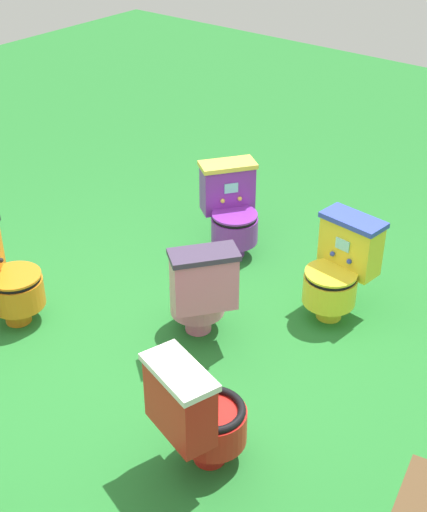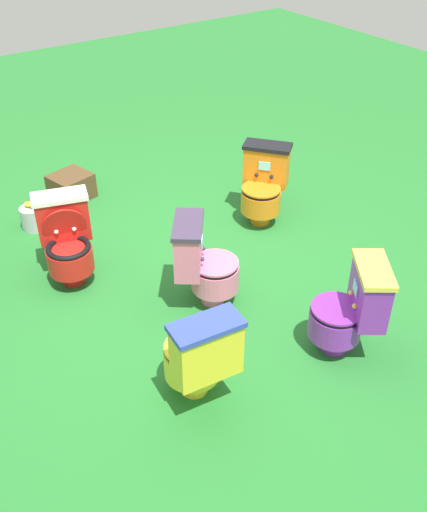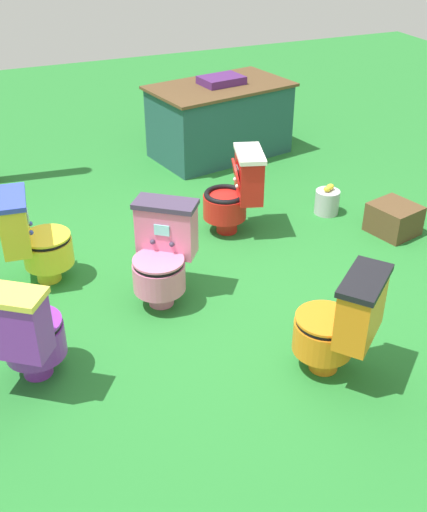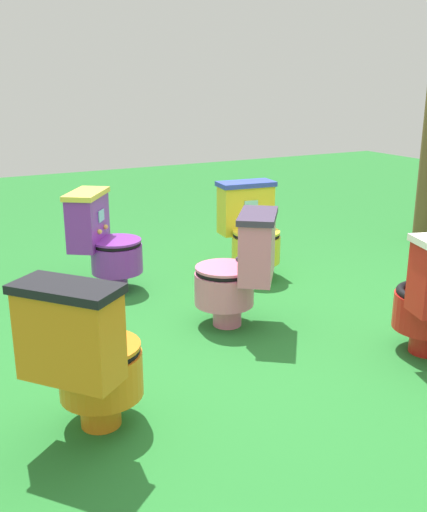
{
  "view_description": "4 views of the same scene",
  "coord_description": "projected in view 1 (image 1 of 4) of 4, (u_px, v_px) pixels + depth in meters",
  "views": [
    {
      "loc": [
        2.67,
        2.5,
        3.06
      ],
      "look_at": [
        -0.71,
        -0.2,
        0.4
      ],
      "focal_mm": 51.03,
      "sensor_mm": 36.0,
      "label": 1
    },
    {
      "loc": [
        -3.37,
        1.97,
        2.99
      ],
      "look_at": [
        -0.31,
        -0.16,
        0.35
      ],
      "focal_mm": 41.3,
      "sensor_mm": 36.0,
      "label": 2
    },
    {
      "loc": [
        -1.47,
        -3.6,
        2.61
      ],
      "look_at": [
        -0.08,
        -0.29,
        0.44
      ],
      "focal_mm": 43.56,
      "sensor_mm": 36.0,
      "label": 3
    },
    {
      "loc": [
        2.61,
        -1.78,
        1.5
      ],
      "look_at": [
        -0.75,
        -0.0,
        0.35
      ],
      "focal_mm": 41.62,
      "sensor_mm": 36.0,
      "label": 4
    }
  ],
  "objects": [
    {
      "name": "ground",
      "position": [
        169.0,
        364.0,
        4.71
      ],
      "size": [
        14.0,
        14.0,
        0.0
      ],
      "primitive_type": "plane",
      "color": "#26752D"
    },
    {
      "name": "toilet_orange",
      "position": [
        1.0,
        276.0,
        4.91
      ],
      "size": [
        0.62,
        0.64,
        0.73
      ],
      "rotation": [
        0.0,
        0.0,
        0.69
      ],
      "color": "orange",
      "rests_on": "ground"
    },
    {
      "name": "toilet_red",
      "position": [
        198.0,
        414.0,
        3.79
      ],
      "size": [
        0.59,
        0.53,
        0.73
      ],
      "rotation": [
        0.0,
        0.0,
        1.27
      ],
      "color": "red",
      "rests_on": "ground"
    },
    {
      "name": "toilet_yellow",
      "position": [
        339.0,
        268.0,
        4.99
      ],
      "size": [
        0.53,
        0.46,
        0.73
      ],
      "rotation": [
        0.0,
        0.0,
        4.6
      ],
      "color": "yellow",
      "rests_on": "ground"
    },
    {
      "name": "toilet_purple",
      "position": [
        231.0,
        210.0,
        5.73
      ],
      "size": [
        0.61,
        0.63,
        0.73
      ],
      "rotation": [
        0.0,
        0.0,
        5.66
      ],
      "color": "purple",
      "rests_on": "ground"
    },
    {
      "name": "toilet_pink",
      "position": [
        200.0,
        290.0,
        4.77
      ],
      "size": [
        0.62,
        0.63,
        0.73
      ],
      "rotation": [
        0.0,
        0.0,
        2.5
      ],
      "color": "pink",
      "rests_on": "ground"
    }
  ]
}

